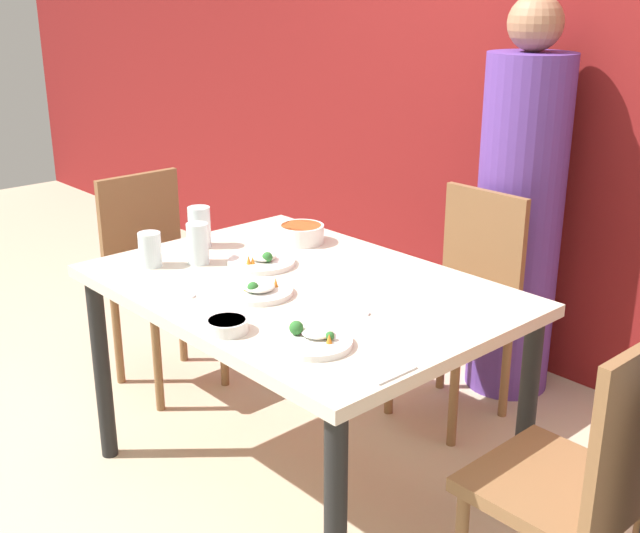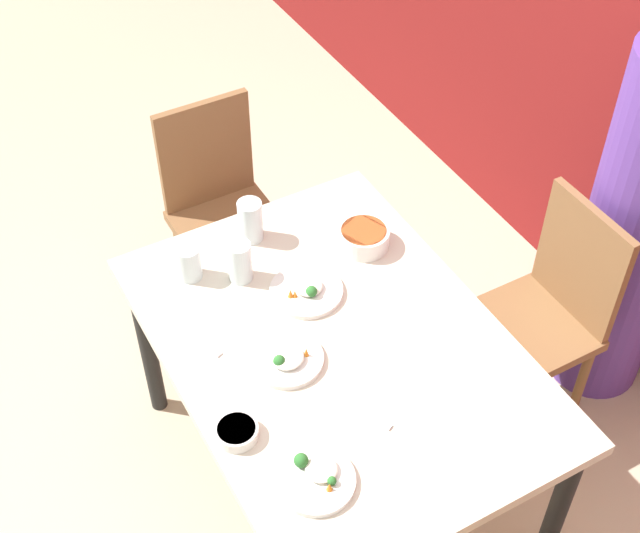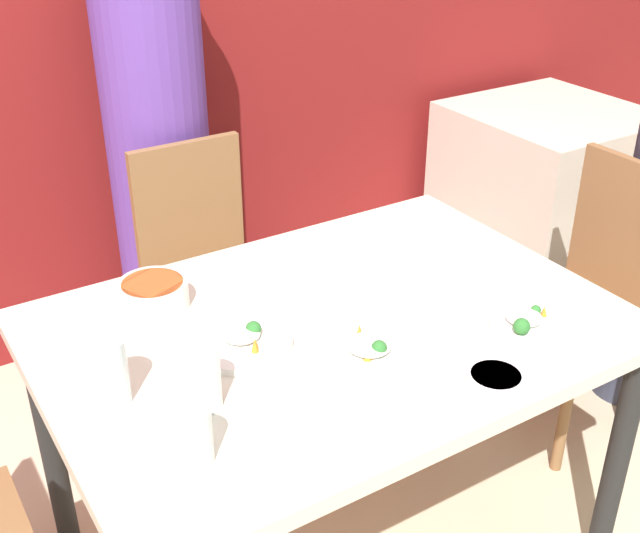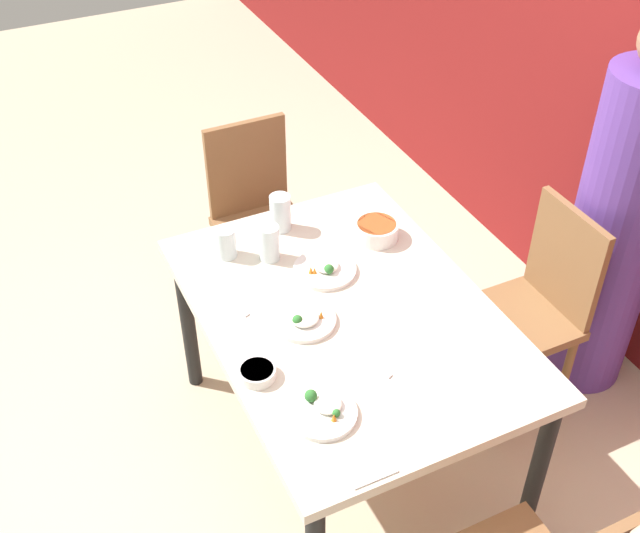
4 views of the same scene
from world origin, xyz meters
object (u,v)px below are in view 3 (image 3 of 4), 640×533
object	(u,v)px
chair_child_spot	(590,292)
plate_rice_adult	(242,341)
bowl_curry	(153,294)
chair_adult_spot	(207,272)
person_adult	(160,166)
glass_water_tall	(191,435)

from	to	relation	value
chair_child_spot	plate_rice_adult	bearing A→B (deg)	-88.54
bowl_curry	plate_rice_adult	xyz separation A→B (m)	(0.10, -0.27, -0.02)
plate_rice_adult	chair_child_spot	bearing A→B (deg)	1.46
plate_rice_adult	chair_adult_spot	bearing A→B (deg)	71.66
chair_adult_spot	person_adult	world-z (taller)	person_adult
chair_adult_spot	chair_child_spot	world-z (taller)	same
chair_adult_spot	plate_rice_adult	distance (m)	0.88
bowl_curry	glass_water_tall	distance (m)	0.58
chair_child_spot	person_adult	bearing A→B (deg)	-138.60
plate_rice_adult	glass_water_tall	size ratio (longest dim) A/B	1.95
person_adult	plate_rice_adult	bearing A→B (deg)	-103.01
bowl_curry	glass_water_tall	world-z (taller)	glass_water_tall
chair_child_spot	person_adult	size ratio (longest dim) A/B	0.56
chair_adult_spot	bowl_curry	distance (m)	0.71
bowl_curry	person_adult	bearing A→B (deg)	67.16
bowl_curry	chair_adult_spot	bearing A→B (deg)	55.08
chair_adult_spot	glass_water_tall	distance (m)	1.25
person_adult	glass_water_tall	xyz separation A→B (m)	(-0.51, -1.44, 0.06)
bowl_curry	plate_rice_adult	bearing A→B (deg)	-69.06
chair_child_spot	plate_rice_adult	size ratio (longest dim) A/B	3.92
chair_adult_spot	chair_child_spot	distance (m)	1.25
chair_child_spot	bowl_curry	distance (m)	1.40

